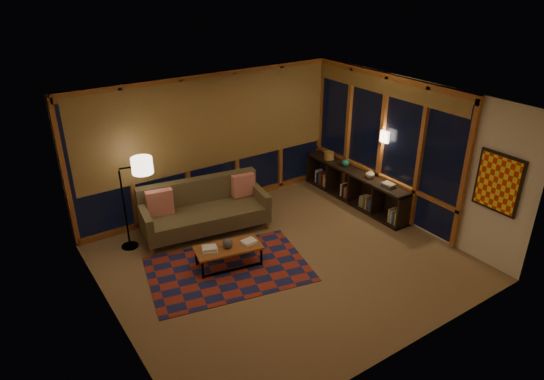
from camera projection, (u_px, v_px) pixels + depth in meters
floor at (283, 261)px, 8.07m from camera, size 5.50×5.00×0.01m
ceiling at (285, 103)px, 6.91m from camera, size 5.50×5.00×0.01m
walls at (284, 188)px, 7.49m from camera, size 5.51×5.01×2.70m
window_wall_back at (211, 144)px, 9.31m from camera, size 5.30×0.16×2.60m
window_wall_right at (380, 144)px, 9.29m from camera, size 0.16×3.70×2.60m
wall_art at (498, 183)px, 7.43m from camera, size 0.06×0.74×0.94m
wall_sconce at (385, 137)px, 9.06m from camera, size 0.12×0.18×0.22m
sofa at (205, 209)px, 8.76m from camera, size 2.36×1.25×0.92m
pillow_left at (160, 203)px, 8.49m from camera, size 0.48×0.24×0.46m
pillow_right at (243, 186)px, 9.15m from camera, size 0.45×0.20×0.43m
area_rug at (228, 269)px, 7.86m from camera, size 2.82×2.18×0.01m
coffee_table at (229, 256)px, 7.89m from camera, size 1.15×0.69×0.36m
book_stack_a at (210, 249)px, 7.70m from camera, size 0.27×0.25×0.07m
book_stack_b at (249, 241)px, 7.91m from camera, size 0.26×0.22×0.05m
ceramic_pot at (228, 243)px, 7.76m from camera, size 0.17×0.17×0.17m
floor_lamp at (124, 205)px, 8.14m from camera, size 0.59×0.44×1.62m
bookshelf at (355, 187)px, 9.93m from camera, size 0.40×2.72×0.68m
basket at (329, 156)px, 10.35m from camera, size 0.27×0.27×0.16m
teal_bowl at (346, 163)px, 9.99m from camera, size 0.15×0.15×0.15m
vase at (370, 174)px, 9.44m from camera, size 0.21×0.21×0.19m
shelf_book_stack at (388, 185)px, 9.10m from camera, size 0.24×0.30×0.08m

